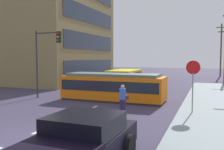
{
  "coord_description": "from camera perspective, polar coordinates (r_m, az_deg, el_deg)",
  "views": [
    {
      "loc": [
        6.75,
        -7.25,
        3.18
      ],
      "look_at": [
        0.34,
        9.0,
        1.94
      ],
      "focal_mm": 39.3,
      "sensor_mm": 36.0,
      "label": 1
    }
  ],
  "objects": [
    {
      "name": "ground_plane",
      "position": [
        18.79,
        0.14,
        -5.67
      ],
      "size": [
        120.0,
        120.0,
        0.0
      ],
      "primitive_type": "plane",
      "color": "#3C364E"
    },
    {
      "name": "sidewalk_curb_right",
      "position": [
        13.61,
        21.44,
        -9.43
      ],
      "size": [
        3.2,
        36.0,
        0.14
      ],
      "primitive_type": "cube",
      "color": "#899899",
      "rests_on": "ground"
    },
    {
      "name": "lane_stripe_1",
      "position": [
        11.88,
        -14.36,
        -11.56
      ],
      "size": [
        0.16,
        2.4,
        0.01
      ],
      "primitive_type": "cube",
      "color": "silver",
      "rests_on": "ground"
    },
    {
      "name": "lane_stripe_2",
      "position": [
        15.2,
        -5.41,
        -8.0
      ],
      "size": [
        0.16,
        2.4,
        0.01
      ],
      "primitive_type": "cube",
      "color": "silver",
      "rests_on": "ground"
    },
    {
      "name": "lane_stripe_3",
      "position": [
        24.01,
        5.0,
        -3.54
      ],
      "size": [
        0.16,
        2.4,
        0.01
      ],
      "primitive_type": "cube",
      "color": "silver",
      "rests_on": "ground"
    },
    {
      "name": "lane_stripe_4",
      "position": [
        29.77,
        8.29,
        -2.09
      ],
      "size": [
        0.16,
        2.4,
        0.01
      ],
      "primitive_type": "cube",
      "color": "silver",
      "rests_on": "ground"
    },
    {
      "name": "corner_building",
      "position": [
        35.31,
        -16.44,
        11.76
      ],
      "size": [
        15.6,
        15.1,
        16.0
      ],
      "color": "olive",
      "rests_on": "ground"
    },
    {
      "name": "streetcar_tram",
      "position": [
        18.17,
        0.28,
        -2.69
      ],
      "size": [
        7.59,
        2.55,
        2.01
      ],
      "color": "orange",
      "rests_on": "ground"
    },
    {
      "name": "city_bus",
      "position": [
        25.37,
        2.94,
        -0.67
      ],
      "size": [
        2.64,
        5.1,
        1.9
      ],
      "color": "yellow",
      "rests_on": "ground"
    },
    {
      "name": "pedestrian_crossing",
      "position": [
        13.77,
        2.53,
        -5.28
      ],
      "size": [
        0.51,
        0.36,
        1.67
      ],
      "color": "#2E1F56",
      "rests_on": "ground"
    },
    {
      "name": "pickup_truck_parked",
      "position": [
        6.94,
        -8.37,
        -16.06
      ],
      "size": [
        2.29,
        5.01,
        1.55
      ],
      "color": "black",
      "rests_on": "ground"
    },
    {
      "name": "stop_sign",
      "position": [
        14.2,
        18.33,
        -0.12
      ],
      "size": [
        0.76,
        0.07,
        2.88
      ],
      "color": "gray",
      "rests_on": "sidewalk_curb_right"
    },
    {
      "name": "traffic_light_mast",
      "position": [
        19.62,
        -15.21,
        5.27
      ],
      "size": [
        2.28,
        0.33,
        5.26
      ],
      "color": "#333333",
      "rests_on": "ground"
    },
    {
      "name": "utility_pole_distant",
      "position": [
        45.68,
        24.03,
        5.53
      ],
      "size": [
        1.8,
        0.24,
        8.86
      ],
      "color": "brown",
      "rests_on": "ground"
    }
  ]
}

